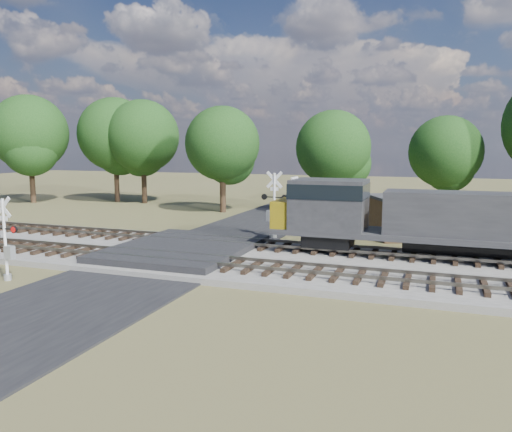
% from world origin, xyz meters
% --- Properties ---
extents(ground, '(160.00, 160.00, 0.00)m').
position_xyz_m(ground, '(0.00, 0.00, 0.00)').
color(ground, brown).
rests_on(ground, ground).
extents(ballast_bed, '(140.00, 10.00, 0.30)m').
position_xyz_m(ballast_bed, '(10.00, 0.50, 0.15)').
color(ballast_bed, gray).
rests_on(ballast_bed, ground).
extents(road, '(7.00, 60.00, 0.08)m').
position_xyz_m(road, '(0.00, 0.00, 0.04)').
color(road, black).
rests_on(road, ground).
extents(crossing_panel, '(7.00, 9.00, 0.62)m').
position_xyz_m(crossing_panel, '(0.00, 0.50, 0.32)').
color(crossing_panel, '#262628').
rests_on(crossing_panel, ground).
extents(track_near, '(140.00, 2.60, 0.33)m').
position_xyz_m(track_near, '(3.12, -2.00, 0.41)').
color(track_near, black).
rests_on(track_near, ballast_bed).
extents(track_far, '(140.00, 2.60, 0.33)m').
position_xyz_m(track_far, '(3.12, 3.00, 0.41)').
color(track_far, black).
rests_on(track_far, ballast_bed).
extents(crossing_signal_near, '(1.54, 0.34, 3.83)m').
position_xyz_m(crossing_signal_near, '(-4.99, -6.74, 1.59)').
color(crossing_signal_near, silver).
rests_on(crossing_signal_near, ground).
extents(crossing_signal_far, '(1.79, 0.39, 4.44)m').
position_xyz_m(crossing_signal_far, '(3.01, 7.15, 1.85)').
color(crossing_signal_far, silver).
rests_on(crossing_signal_far, ground).
extents(equipment_shed, '(5.43, 5.43, 2.80)m').
position_xyz_m(equipment_shed, '(11.03, 10.33, 1.42)').
color(equipment_shed, '#432E1C').
rests_on(equipment_shed, ground).
extents(treeline, '(81.38, 12.01, 11.86)m').
position_xyz_m(treeline, '(7.49, 20.80, 7.05)').
color(treeline, black).
rests_on(treeline, ground).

